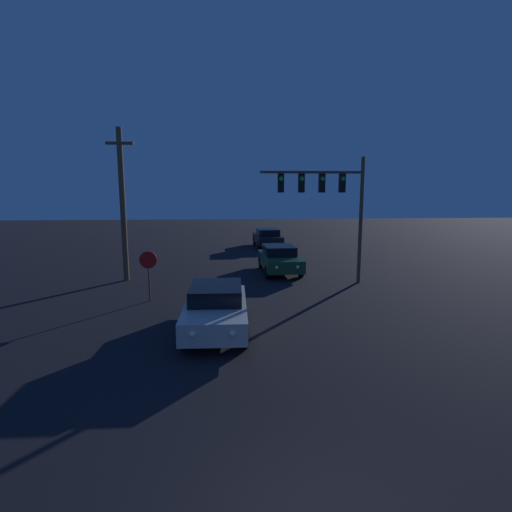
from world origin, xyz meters
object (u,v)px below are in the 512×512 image
car_mid (280,259)px  traffic_signal_mast (330,196)px  car_near (216,308)px  car_far (268,237)px  utility_pole (123,203)px  stop_sign (148,267)px

car_mid → traffic_signal_mast: 4.96m
car_near → car_mid: same height
car_mid → traffic_signal_mast: (2.03, -2.81, 3.55)m
car_far → utility_pole: utility_pole is taller
traffic_signal_mast → stop_sign: traffic_signal_mast is taller
traffic_signal_mast → car_mid: bearing=125.8°
car_far → car_near: bearing=-103.2°
utility_pole → stop_sign: bearing=-64.6°
car_near → traffic_signal_mast: (5.34, 6.50, 3.55)m
car_far → stop_sign: 17.12m
stop_sign → utility_pole: 5.14m
car_near → traffic_signal_mast: size_ratio=0.75×
car_mid → car_far: (0.35, 10.26, 0.00)m
stop_sign → utility_pole: bearing=115.4°
traffic_signal_mast → utility_pole: size_ratio=0.81×
traffic_signal_mast → car_far: bearing=97.3°
car_far → utility_pole: (-8.48, -11.73, 3.15)m
stop_sign → car_mid: bearing=41.9°
car_near → car_mid: size_ratio=0.99×
car_mid → utility_pole: size_ratio=0.61×
car_mid → stop_sign: size_ratio=2.21×
stop_sign → utility_pole: (-1.94, 4.08, 2.46)m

